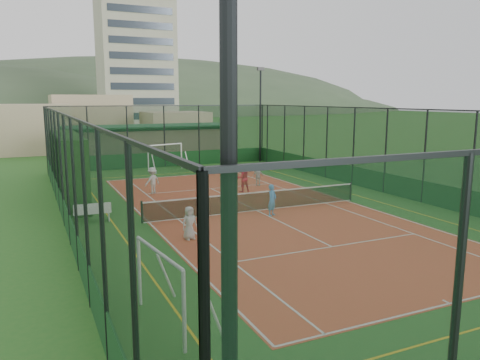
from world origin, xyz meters
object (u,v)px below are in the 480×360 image
(child_far_right, at_px, (258,176))
(child_far_left, at_px, (152,180))
(futsal_goal_far, at_px, (165,157))
(clubhouse, at_px, (150,143))
(white_bench, at_px, (92,212))
(floodlight_sw, at_px, (229,254))
(child_near_left, at_px, (189,223))
(child_near_mid, at_px, (272,200))
(futsal_goal_near, at_px, (159,290))
(apartment_tower, at_px, (136,54))
(floodlight_ne, at_px, (260,115))
(coach, at_px, (243,178))
(child_far_back, at_px, (223,169))

(child_far_right, bearing_deg, child_far_left, 13.53)
(futsal_goal_far, bearing_deg, child_far_right, -84.71)
(futsal_goal_far, bearing_deg, clubhouse, 69.35)
(white_bench, distance_m, child_far_right, 11.92)
(floodlight_sw, bearing_deg, child_near_left, 73.39)
(clubhouse, relative_size, futsal_goal_far, 4.85)
(clubhouse, xyz_separation_m, child_near_mid, (0.22, -23.20, -0.81))
(futsal_goal_near, relative_size, futsal_goal_far, 0.95)
(white_bench, distance_m, child_far_left, 6.66)
(apartment_tower, bearing_deg, clubhouse, -101.31)
(clubhouse, height_order, white_bench, clubhouse)
(floodlight_ne, height_order, coach, floodlight_ne)
(child_near_left, height_order, coach, coach)
(futsal_goal_near, bearing_deg, white_bench, -5.85)
(child_near_mid, bearing_deg, child_far_left, 87.54)
(white_bench, height_order, futsal_goal_near, futsal_goal_near)
(child_far_back, height_order, coach, coach)
(white_bench, relative_size, child_far_back, 1.22)
(child_far_left, bearing_deg, child_near_mid, 92.27)
(apartment_tower, height_order, futsal_goal_near, apartment_tower)
(coach, bearing_deg, floodlight_ne, -117.47)
(apartment_tower, bearing_deg, floodlight_sw, -101.80)
(child_near_mid, bearing_deg, child_near_left, 173.08)
(white_bench, xyz_separation_m, coach, (9.19, 3.49, 0.38))
(clubhouse, bearing_deg, apartment_tower, 78.69)
(futsal_goal_near, distance_m, child_far_right, 19.09)
(futsal_goal_near, relative_size, child_far_back, 2.20)
(clubhouse, bearing_deg, child_near_left, -100.36)
(apartment_tower, height_order, futsal_goal_far, apartment_tower)
(floodlight_sw, relative_size, apartment_tower, 0.28)
(white_bench, relative_size, child_near_mid, 1.08)
(futsal_goal_near, xyz_separation_m, child_far_left, (3.87, 16.23, -0.16))
(futsal_goal_far, distance_m, child_far_back, 5.99)
(floodlight_sw, distance_m, apartment_tower, 101.31)
(coach, bearing_deg, child_far_left, -15.31)
(floodlight_ne, xyz_separation_m, child_far_right, (-5.51, -10.60, -3.49))
(child_near_mid, bearing_deg, child_far_back, 50.10)
(futsal_goal_far, height_order, coach, futsal_goal_far)
(child_near_left, bearing_deg, floodlight_ne, 45.28)
(child_far_right, bearing_deg, apartment_tower, -79.83)
(clubhouse, xyz_separation_m, child_near_left, (-4.61, -25.23, -0.89))
(child_near_left, relative_size, child_far_left, 0.86)
(floodlight_ne, relative_size, futsal_goal_near, 2.79)
(futsal_goal_far, height_order, child_far_right, futsal_goal_far)
(child_near_left, height_order, child_far_left, child_far_left)
(futsal_goal_near, bearing_deg, child_near_mid, -49.11)
(child_far_left, bearing_deg, floodlight_sw, 52.96)
(futsal_goal_near, height_order, child_far_left, futsal_goal_near)
(clubhouse, xyz_separation_m, child_far_right, (3.09, -16.00, -0.94))
(floodlight_ne, height_order, clubhouse, floodlight_ne)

